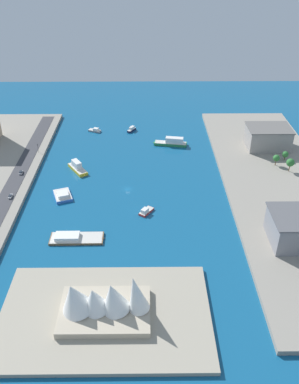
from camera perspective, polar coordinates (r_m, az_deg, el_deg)
name	(u,v)px	position (r m, az deg, el deg)	size (l,w,h in m)	color
ground_plane	(127,189)	(255.59, -3.12, 0.40)	(440.00, 440.00, 0.00)	#145684
quay_west	(280,187)	(268.33, 17.91, 0.72)	(70.00, 240.00, 2.55)	gray
peninsula_point	(105,315)	(178.52, -6.24, -16.82)	(88.25, 55.31, 2.00)	#A89E89
road_strip	(12,186)	(267.44, -18.76, 0.78)	(9.94, 228.00, 0.15)	#38383D
yacht_sleek_gray	(95,130)	(335.54, -7.69, 8.61)	(11.19, 7.87, 3.11)	#999EA3
catamaran_blue	(63,195)	(252.54, -12.11, -0.43)	(14.19, 17.17, 3.69)	blue
ferry_green_doubledeck	(172,142)	(309.77, 3.19, 7.02)	(26.31, 10.00, 6.33)	#2D8C4C
ferry_yellow_fast	(77,167)	(278.81, -10.10, 3.42)	(15.52, 19.36, 6.75)	yellow
tugboat_red	(146,211)	(233.28, -0.50, -2.70)	(9.19, 10.60, 3.40)	red
patrol_launch_navy	(132,129)	(333.67, -2.55, 8.79)	(7.26, 10.21, 3.61)	#1E284C
barge_flat_brown	(74,238)	(217.70, -10.60, -6.35)	(28.94, 10.10, 3.20)	brown
carpark_squat_concrete	(268,137)	(310.79, 16.31, 7.42)	(31.07, 23.30, 15.62)	gray
van_white	(10,196)	(255.95, -18.97, -0.56)	(1.82, 4.35, 1.57)	black
sedan_silver	(21,172)	(279.39, -17.63, 2.65)	(2.12, 4.58, 1.73)	black
traffic_light_waterfront	(38,147)	(302.85, -15.45, 6.14)	(0.36, 0.36, 6.50)	black
opera_landmark	(102,301)	(172.40, -6.72, -15.01)	(38.56, 25.48, 20.81)	#BCAD93
park_tree_cluster	(285,159)	(287.36, 18.54, 4.40)	(12.87, 20.67, 9.19)	brown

